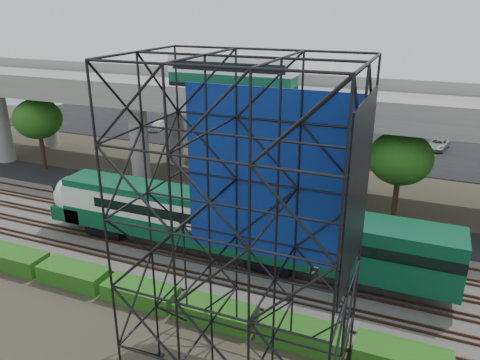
% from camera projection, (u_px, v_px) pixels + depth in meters
% --- Properties ---
extents(ground, '(140.00, 140.00, 0.00)m').
position_uv_depth(ground, '(164.00, 263.00, 32.32)').
color(ground, '#474233').
rests_on(ground, ground).
extents(ballast_bed, '(90.00, 12.00, 0.20)m').
position_uv_depth(ballast_bed, '(178.00, 248.00, 34.01)').
color(ballast_bed, slate).
rests_on(ballast_bed, ground).
extents(service_road, '(90.00, 5.00, 0.08)m').
position_uv_depth(service_road, '(226.00, 206.00, 41.39)').
color(service_road, black).
rests_on(service_road, ground).
extents(parking_lot, '(90.00, 18.00, 0.08)m').
position_uv_depth(parking_lot, '(298.00, 139.00, 61.72)').
color(parking_lot, black).
rests_on(parking_lot, ground).
extents(harbor_water, '(140.00, 40.00, 0.03)m').
position_uv_depth(harbor_water, '(333.00, 107.00, 80.75)').
color(harbor_water, '#496778').
rests_on(harbor_water, ground).
extents(rail_tracks, '(90.00, 9.52, 0.16)m').
position_uv_depth(rail_tracks, '(178.00, 246.00, 33.95)').
color(rail_tracks, '#472D1E').
rests_on(rail_tracks, ballast_bed).
extents(commuter_train, '(29.30, 3.06, 4.30)m').
position_uv_depth(commuter_train, '(212.00, 220.00, 32.04)').
color(commuter_train, black).
rests_on(commuter_train, rail_tracks).
extents(overpass, '(80.00, 12.00, 12.40)m').
position_uv_depth(overpass, '(248.00, 102.00, 43.30)').
color(overpass, '#9E9B93').
rests_on(overpass, ground).
extents(scaffold_tower, '(9.36, 6.36, 15.00)m').
position_uv_depth(scaffold_tower, '(242.00, 241.00, 19.54)').
color(scaffold_tower, black).
rests_on(scaffold_tower, ground).
extents(hedge_strip, '(34.60, 1.80, 1.20)m').
position_uv_depth(hedge_strip, '(140.00, 292.00, 28.04)').
color(hedge_strip, '#194F12').
rests_on(hedge_strip, ground).
extents(trees, '(40.94, 16.94, 7.69)m').
position_uv_depth(trees, '(205.00, 125.00, 46.00)').
color(trees, '#382314').
rests_on(trees, ground).
extents(suv, '(5.31, 2.68, 1.44)m').
position_uv_depth(suv, '(97.00, 179.00, 45.52)').
color(suv, black).
rests_on(suv, service_road).
extents(parked_cars, '(39.03, 9.63, 1.31)m').
position_uv_depth(parked_cars, '(297.00, 135.00, 60.95)').
color(parked_cars, white).
rests_on(parked_cars, parking_lot).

